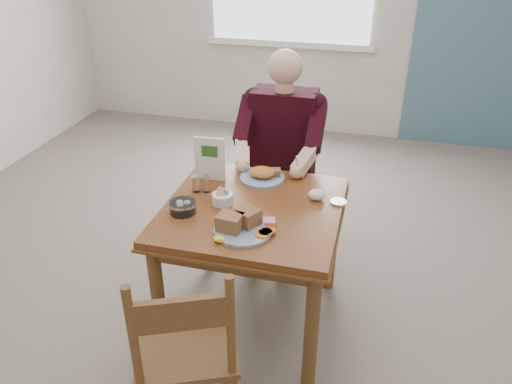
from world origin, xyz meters
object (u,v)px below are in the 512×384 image
(chair_far, at_px, (283,183))
(chair_near, at_px, (186,351))
(far_plate, at_px, (263,175))
(diner, at_px, (281,143))
(near_plate, at_px, (242,224))
(table, at_px, (253,225))

(chair_far, height_order, chair_near, same)
(chair_near, height_order, far_plate, chair_near)
(chair_far, distance_m, far_plate, 0.56)
(chair_near, xyz_separation_m, diner, (0.09, 1.47, 0.33))
(near_plate, bearing_deg, table, 92.03)
(near_plate, bearing_deg, chair_near, -99.90)
(chair_near, bearing_deg, far_plate, 86.65)
(table, relative_size, near_plate, 2.67)
(chair_far, xyz_separation_m, diner, (0.00, -0.09, 0.33))
(diner, relative_size, near_plate, 4.01)
(table, height_order, far_plate, far_plate)
(table, xyz_separation_m, chair_near, (-0.09, -0.76, -0.16))
(diner, height_order, near_plate, diner)
(far_plate, bearing_deg, diner, 86.64)
(diner, bearing_deg, far_plate, -93.36)
(table, distance_m, near_plate, 0.27)
(chair_far, height_order, far_plate, chair_far)
(chair_far, relative_size, diner, 0.69)
(chair_far, xyz_separation_m, near_plate, (0.01, -1.02, 0.31))
(chair_near, height_order, near_plate, chair_near)
(table, distance_m, far_plate, 0.35)
(table, distance_m, diner, 0.73)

